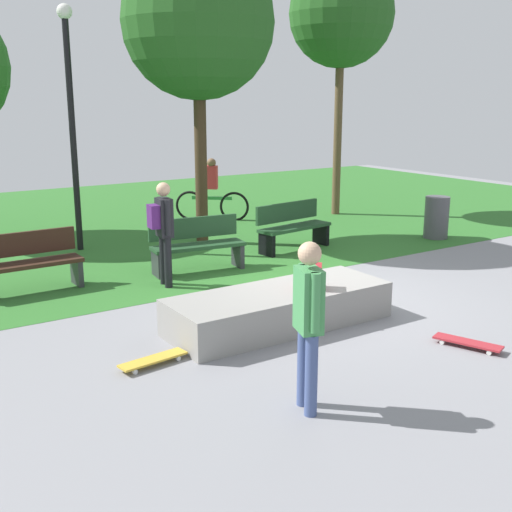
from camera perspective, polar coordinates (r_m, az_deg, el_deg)
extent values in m
plane|color=gray|center=(9.58, 5.80, -3.77)|extent=(28.00, 28.00, 0.00)
cube|color=#2D6B28|center=(16.02, -11.57, 3.23)|extent=(26.60, 12.81, 0.01)
cube|color=gray|center=(8.36, 2.11, -4.65)|extent=(2.98, 1.07, 0.48)
cube|color=maroon|center=(8.35, 5.17, -1.85)|extent=(0.33, 0.34, 0.32)
cylinder|color=#3F5184|center=(6.05, 4.94, -10.56)|extent=(0.12, 0.12, 0.80)
cylinder|color=#3F5184|center=(6.24, 4.24, -9.76)|extent=(0.12, 0.12, 0.80)
cube|color=#3F8C4C|center=(5.89, 4.71, -3.92)|extent=(0.29, 0.37, 0.60)
cylinder|color=#3F8C4C|center=(5.73, 5.30, -4.19)|extent=(0.09, 0.09, 0.55)
cylinder|color=#3F8C4C|center=(6.04, 4.17, -3.23)|extent=(0.09, 0.09, 0.55)
sphere|color=tan|center=(5.77, 4.80, 0.22)|extent=(0.22, 0.22, 0.22)
cube|color=#A5262D|center=(8.10, 18.32, -7.29)|extent=(0.47, 0.82, 0.02)
cylinder|color=silver|center=(8.11, 20.37, -7.73)|extent=(0.05, 0.06, 0.06)
cylinder|color=silver|center=(7.97, 20.04, -8.10)|extent=(0.05, 0.06, 0.06)
cylinder|color=silver|center=(8.26, 16.63, -7.03)|extent=(0.05, 0.06, 0.06)
cylinder|color=silver|center=(8.12, 16.24, -7.38)|extent=(0.05, 0.06, 0.06)
cube|color=gold|center=(7.31, -9.15, -9.07)|extent=(0.82, 0.30, 0.02)
cylinder|color=silver|center=(7.13, -10.73, -10.09)|extent=(0.06, 0.04, 0.06)
cylinder|color=silver|center=(7.26, -11.37, -9.68)|extent=(0.06, 0.04, 0.06)
cylinder|color=silver|center=(7.40, -6.94, -9.03)|extent=(0.06, 0.04, 0.06)
cylinder|color=silver|center=(7.52, -7.63, -8.66)|extent=(0.06, 0.04, 0.06)
cube|color=#1E4223|center=(10.92, -5.15, 0.90)|extent=(1.64, 0.64, 0.06)
cube|color=#1E4223|center=(11.06, -5.60, 2.54)|extent=(1.59, 0.26, 0.36)
cube|color=#2D2D33|center=(11.24, -1.63, 0.15)|extent=(0.13, 0.40, 0.45)
cube|color=#2D2D33|center=(10.74, -8.79, -0.67)|extent=(0.13, 0.40, 0.45)
cube|color=#1E4223|center=(12.46, 3.49, 2.56)|extent=(1.64, 0.65, 0.06)
cube|color=#1E4223|center=(12.57, 2.81, 3.96)|extent=(1.59, 0.27, 0.36)
cube|color=black|center=(13.03, 5.79, 2.00)|extent=(0.13, 0.40, 0.45)
cube|color=black|center=(12.02, 0.97, 1.06)|extent=(0.13, 0.40, 0.45)
cube|color=#331E14|center=(10.28, -19.61, -0.69)|extent=(1.61, 0.47, 0.06)
cube|color=#331E14|center=(10.43, -20.05, 1.05)|extent=(1.60, 0.09, 0.36)
cube|color=#2D2D33|center=(10.53, -15.66, -1.32)|extent=(0.09, 0.40, 0.45)
cylinder|color=#42301E|center=(13.00, -4.94, 8.63)|extent=(0.25, 0.25, 3.42)
sphere|color=#23561E|center=(13.02, -5.19, 20.08)|extent=(2.94, 2.94, 2.94)
cylinder|color=brown|center=(16.34, 7.29, 10.81)|extent=(0.20, 0.20, 4.08)
sphere|color=#23561E|center=(16.43, 7.61, 20.59)|extent=(2.52, 2.52, 2.52)
cylinder|color=black|center=(12.73, -15.97, 9.99)|extent=(0.12, 0.12, 4.29)
sphere|color=silver|center=(12.79, -16.69, 20.13)|extent=(0.28, 0.28, 0.28)
cylinder|color=#4C4C51|center=(14.05, 15.77, 3.32)|extent=(0.51, 0.51, 0.88)
cylinder|color=black|center=(10.26, -8.24, -0.33)|extent=(0.12, 0.12, 0.80)
cylinder|color=black|center=(10.06, -7.84, -0.60)|extent=(0.12, 0.12, 0.80)
cube|color=black|center=(10.01, -8.17, 3.41)|extent=(0.24, 0.34, 0.60)
cylinder|color=black|center=(10.17, -8.49, 3.70)|extent=(0.09, 0.09, 0.55)
cylinder|color=black|center=(9.85, -7.86, 3.39)|extent=(0.09, 0.09, 0.55)
sphere|color=tan|center=(9.94, -8.26, 5.89)|extent=(0.22, 0.22, 0.22)
cube|color=#4C1E66|center=(9.96, -9.05, 3.50)|extent=(0.19, 0.28, 0.36)
torus|color=black|center=(15.79, -5.89, 4.49)|extent=(0.58, 0.52, 0.72)
torus|color=black|center=(15.57, -1.94, 4.41)|extent=(0.58, 0.52, 0.72)
cube|color=#338C3F|center=(15.64, -3.94, 5.18)|extent=(0.77, 0.68, 0.08)
cube|color=red|center=(15.57, -3.97, 6.99)|extent=(0.33, 0.32, 0.56)
sphere|color=brown|center=(15.53, -3.99, 8.28)|extent=(0.22, 0.22, 0.22)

